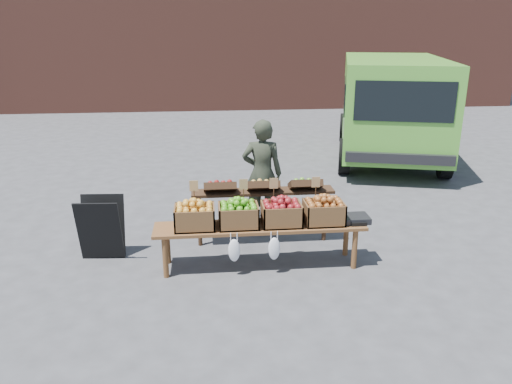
{
  "coord_description": "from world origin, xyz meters",
  "views": [
    {
      "loc": [
        0.04,
        -5.55,
        2.98
      ],
      "look_at": [
        0.7,
        0.83,
        0.85
      ],
      "focal_mm": 35.0,
      "sensor_mm": 36.0,
      "label": 1
    }
  ],
  "objects_px": {
    "crate_russet_pears": "(238,216)",
    "weighing_scale": "(355,218)",
    "crate_red_apples": "(281,214)",
    "display_bench": "(260,245)",
    "delivery_van": "(390,109)",
    "vendor": "(262,174)",
    "crate_green_apples": "(324,212)",
    "chalkboard_sign": "(101,228)",
    "crate_golden_apples": "(195,217)",
    "back_table": "(263,209)"
  },
  "relations": [
    {
      "from": "display_bench",
      "to": "crate_red_apples",
      "type": "height_order",
      "value": "crate_red_apples"
    },
    {
      "from": "delivery_van",
      "to": "crate_green_apples",
      "type": "distance_m",
      "value": 6.1
    },
    {
      "from": "crate_green_apples",
      "to": "display_bench",
      "type": "bearing_deg",
      "value": 180.0
    },
    {
      "from": "vendor",
      "to": "back_table",
      "type": "relative_size",
      "value": 0.8
    },
    {
      "from": "chalkboard_sign",
      "to": "display_bench",
      "type": "distance_m",
      "value": 2.13
    },
    {
      "from": "chalkboard_sign",
      "to": "crate_golden_apples",
      "type": "distance_m",
      "value": 1.36
    },
    {
      "from": "display_bench",
      "to": "crate_green_apples",
      "type": "distance_m",
      "value": 0.93
    },
    {
      "from": "display_bench",
      "to": "crate_russet_pears",
      "type": "height_order",
      "value": "crate_russet_pears"
    },
    {
      "from": "display_bench",
      "to": "crate_golden_apples",
      "type": "xyz_separation_m",
      "value": [
        -0.82,
        0.0,
        0.42
      ]
    },
    {
      "from": "vendor",
      "to": "weighing_scale",
      "type": "height_order",
      "value": "vendor"
    },
    {
      "from": "back_table",
      "to": "crate_red_apples",
      "type": "distance_m",
      "value": 0.76
    },
    {
      "from": "delivery_van",
      "to": "crate_russet_pears",
      "type": "relative_size",
      "value": 10.29
    },
    {
      "from": "delivery_van",
      "to": "weighing_scale",
      "type": "distance_m",
      "value": 5.93
    },
    {
      "from": "crate_russet_pears",
      "to": "crate_red_apples",
      "type": "bearing_deg",
      "value": 0.0
    },
    {
      "from": "vendor",
      "to": "crate_red_apples",
      "type": "xyz_separation_m",
      "value": [
        0.09,
        -1.38,
        -0.13
      ]
    },
    {
      "from": "crate_green_apples",
      "to": "vendor",
      "type": "bearing_deg",
      "value": 114.86
    },
    {
      "from": "crate_russet_pears",
      "to": "weighing_scale",
      "type": "xyz_separation_m",
      "value": [
        1.52,
        0.0,
        -0.1
      ]
    },
    {
      "from": "crate_russet_pears",
      "to": "crate_green_apples",
      "type": "relative_size",
      "value": 1.0
    },
    {
      "from": "display_bench",
      "to": "crate_green_apples",
      "type": "relative_size",
      "value": 5.4
    },
    {
      "from": "vendor",
      "to": "crate_russet_pears",
      "type": "xyz_separation_m",
      "value": [
        -0.46,
        -1.38,
        -0.13
      ]
    },
    {
      "from": "weighing_scale",
      "to": "back_table",
      "type": "bearing_deg",
      "value": 147.48
    },
    {
      "from": "crate_red_apples",
      "to": "display_bench",
      "type": "bearing_deg",
      "value": 180.0
    },
    {
      "from": "chalkboard_sign",
      "to": "display_bench",
      "type": "bearing_deg",
      "value": -8.23
    },
    {
      "from": "vendor",
      "to": "crate_green_apples",
      "type": "height_order",
      "value": "vendor"
    },
    {
      "from": "delivery_van",
      "to": "back_table",
      "type": "relative_size",
      "value": 2.45
    },
    {
      "from": "chalkboard_sign",
      "to": "crate_golden_apples",
      "type": "xyz_separation_m",
      "value": [
        1.25,
        -0.44,
        0.28
      ]
    },
    {
      "from": "vendor",
      "to": "display_bench",
      "type": "distance_m",
      "value": 1.5
    },
    {
      "from": "display_bench",
      "to": "crate_russet_pears",
      "type": "relative_size",
      "value": 5.4
    },
    {
      "from": "crate_golden_apples",
      "to": "weighing_scale",
      "type": "bearing_deg",
      "value": 0.0
    },
    {
      "from": "crate_golden_apples",
      "to": "weighing_scale",
      "type": "distance_m",
      "value": 2.08
    },
    {
      "from": "vendor",
      "to": "display_bench",
      "type": "xyz_separation_m",
      "value": [
        -0.18,
        -1.38,
        -0.56
      ]
    },
    {
      "from": "chalkboard_sign",
      "to": "crate_red_apples",
      "type": "distance_m",
      "value": 2.41
    },
    {
      "from": "chalkboard_sign",
      "to": "weighing_scale",
      "type": "distance_m",
      "value": 3.36
    },
    {
      "from": "vendor",
      "to": "crate_russet_pears",
      "type": "distance_m",
      "value": 1.46
    },
    {
      "from": "back_table",
      "to": "crate_russet_pears",
      "type": "relative_size",
      "value": 4.2
    },
    {
      "from": "vendor",
      "to": "display_bench",
      "type": "relative_size",
      "value": 0.62
    },
    {
      "from": "display_bench",
      "to": "crate_golden_apples",
      "type": "bearing_deg",
      "value": 180.0
    },
    {
      "from": "vendor",
      "to": "back_table",
      "type": "distance_m",
      "value": 0.74
    },
    {
      "from": "display_bench",
      "to": "crate_golden_apples",
      "type": "height_order",
      "value": "crate_golden_apples"
    },
    {
      "from": "delivery_van",
      "to": "weighing_scale",
      "type": "height_order",
      "value": "delivery_van"
    },
    {
      "from": "delivery_van",
      "to": "vendor",
      "type": "distance_m",
      "value": 5.31
    },
    {
      "from": "vendor",
      "to": "weighing_scale",
      "type": "xyz_separation_m",
      "value": [
        1.07,
        -1.38,
        -0.23
      ]
    },
    {
      "from": "delivery_van",
      "to": "crate_golden_apples",
      "type": "distance_m",
      "value": 7.02
    },
    {
      "from": "delivery_van",
      "to": "crate_green_apples",
      "type": "height_order",
      "value": "delivery_van"
    },
    {
      "from": "crate_russet_pears",
      "to": "weighing_scale",
      "type": "height_order",
      "value": "crate_russet_pears"
    },
    {
      "from": "delivery_van",
      "to": "crate_russet_pears",
      "type": "height_order",
      "value": "delivery_van"
    },
    {
      "from": "display_bench",
      "to": "crate_green_apples",
      "type": "height_order",
      "value": "crate_green_apples"
    },
    {
      "from": "crate_golden_apples",
      "to": "crate_red_apples",
      "type": "distance_m",
      "value": 1.1
    },
    {
      "from": "crate_russet_pears",
      "to": "weighing_scale",
      "type": "bearing_deg",
      "value": 0.0
    },
    {
      "from": "vendor",
      "to": "weighing_scale",
      "type": "relative_size",
      "value": 4.96
    }
  ]
}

